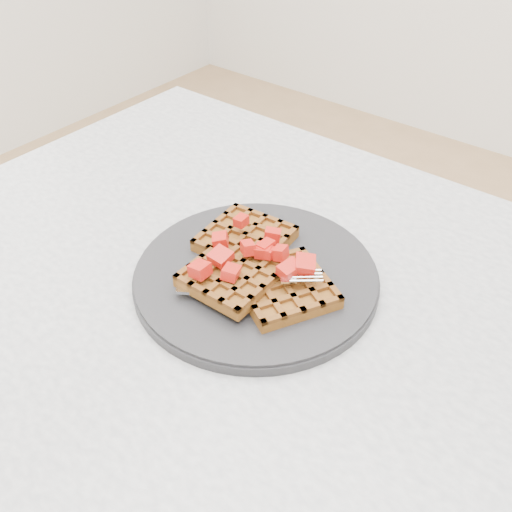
% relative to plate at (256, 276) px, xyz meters
% --- Properties ---
extents(table, '(1.20, 0.80, 0.75)m').
position_rel_plate_xyz_m(table, '(0.09, -0.03, -0.12)').
color(table, silver).
rests_on(table, ground).
extents(plate, '(0.30, 0.30, 0.02)m').
position_rel_plate_xyz_m(plate, '(0.00, 0.00, 0.00)').
color(plate, black).
rests_on(plate, table).
extents(waffles, '(0.22, 0.18, 0.03)m').
position_rel_plate_xyz_m(waffles, '(0.00, -0.00, 0.02)').
color(waffles, brown).
rests_on(waffles, plate).
extents(strawberry_pile, '(0.15, 0.15, 0.02)m').
position_rel_plate_xyz_m(strawberry_pile, '(-0.00, -0.00, 0.05)').
color(strawberry_pile, '#A10400').
rests_on(strawberry_pile, waffles).
extents(fork, '(0.15, 0.13, 0.02)m').
position_rel_plate_xyz_m(fork, '(0.03, -0.03, 0.02)').
color(fork, silver).
rests_on(fork, plate).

